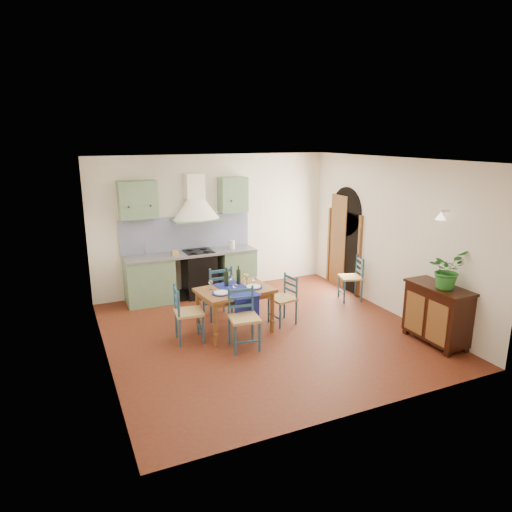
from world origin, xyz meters
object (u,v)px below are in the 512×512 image
at_px(chair_near, 244,318).
at_px(potted_plant, 447,269).
at_px(sideboard, 437,312).
at_px(dining_table, 235,294).

bearing_deg(chair_near, potted_plant, -22.67).
bearing_deg(sideboard, potted_plant, -93.41).
bearing_deg(potted_plant, chair_near, 157.33).
bearing_deg(dining_table, chair_near, -99.47).
distance_m(sideboard, potted_plant, 0.72).
height_order(sideboard, potted_plant, potted_plant).
bearing_deg(potted_plant, dining_table, 147.02).
relative_size(dining_table, potted_plant, 2.17).
bearing_deg(chair_near, dining_table, 80.53).
height_order(dining_table, potted_plant, potted_plant).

